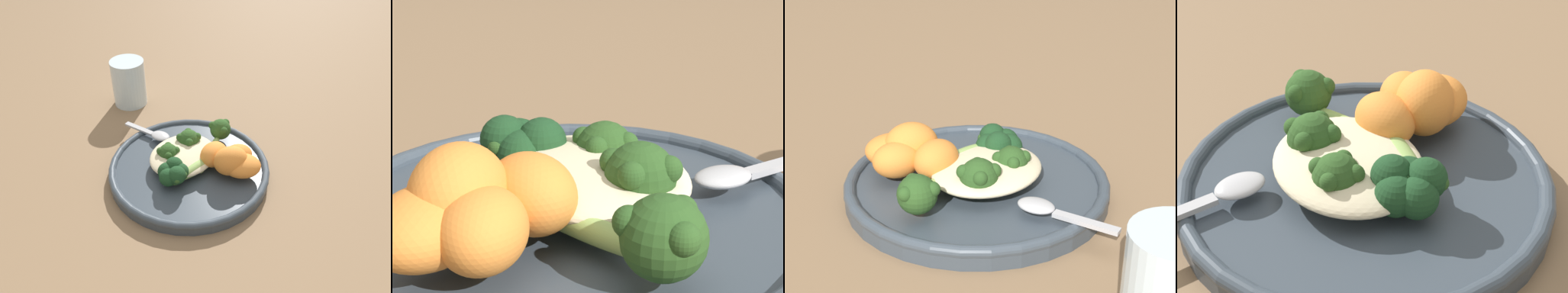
% 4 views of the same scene
% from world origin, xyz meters
% --- Properties ---
extents(ground_plane, '(4.00, 4.00, 0.00)m').
position_xyz_m(ground_plane, '(0.00, 0.00, 0.00)').
color(ground_plane, '#846647').
extents(plate, '(0.26, 0.26, 0.02)m').
position_xyz_m(plate, '(-0.00, -0.01, 0.01)').
color(plate, '#38424C').
rests_on(plate, ground_plane).
extents(quinoa_mound, '(0.12, 0.10, 0.02)m').
position_xyz_m(quinoa_mound, '(-0.00, -0.03, 0.03)').
color(quinoa_mound, beige).
rests_on(quinoa_mound, plate).
extents(broccoli_stalk_0, '(0.12, 0.07, 0.04)m').
position_xyz_m(broccoli_stalk_0, '(-0.08, -0.01, 0.04)').
color(broccoli_stalk_0, '#8EB25B').
rests_on(broccoli_stalk_0, plate).
extents(broccoli_stalk_1, '(0.04, 0.08, 0.04)m').
position_xyz_m(broccoli_stalk_1, '(-0.03, -0.03, 0.04)').
color(broccoli_stalk_1, '#8EB25B').
rests_on(broccoli_stalk_1, plate).
extents(broccoli_stalk_2, '(0.06, 0.09, 0.03)m').
position_xyz_m(broccoli_stalk_2, '(0.01, -0.03, 0.04)').
color(broccoli_stalk_2, '#8EB25B').
rests_on(broccoli_stalk_2, plate).
extents(broccoli_stalk_3, '(0.10, 0.03, 0.03)m').
position_xyz_m(broccoli_stalk_3, '(0.02, 0.01, 0.03)').
color(broccoli_stalk_3, '#8EB25B').
rests_on(broccoli_stalk_3, plate).
extents(sweet_potato_chunk_0, '(0.07, 0.07, 0.05)m').
position_xyz_m(sweet_potato_chunk_0, '(-0.03, 0.05, 0.05)').
color(sweet_potato_chunk_0, orange).
rests_on(sweet_potato_chunk_0, plate).
extents(sweet_potato_chunk_1, '(0.06, 0.06, 0.04)m').
position_xyz_m(sweet_potato_chunk_1, '(-0.05, 0.05, 0.04)').
color(sweet_potato_chunk_1, orange).
rests_on(sweet_potato_chunk_1, plate).
extents(sweet_potato_chunk_2, '(0.08, 0.08, 0.03)m').
position_xyz_m(sweet_potato_chunk_2, '(-0.04, 0.06, 0.04)').
color(sweet_potato_chunk_2, orange).
rests_on(sweet_potato_chunk_2, plate).
extents(sweet_potato_chunk_3, '(0.06, 0.05, 0.04)m').
position_xyz_m(sweet_potato_chunk_3, '(-0.03, 0.02, 0.04)').
color(sweet_potato_chunk_3, orange).
rests_on(sweet_potato_chunk_3, plate).
extents(kale_tuft, '(0.05, 0.05, 0.03)m').
position_xyz_m(kale_tuft, '(0.04, -0.01, 0.04)').
color(kale_tuft, '#193D1E').
rests_on(kale_tuft, plate).
extents(spoon, '(0.03, 0.10, 0.01)m').
position_xyz_m(spoon, '(-0.02, -0.11, 0.03)').
color(spoon, '#B7B7BC').
rests_on(spoon, plate).
extents(water_glass, '(0.07, 0.07, 0.09)m').
position_xyz_m(water_glass, '(-0.08, -0.25, 0.05)').
color(water_glass, silver).
rests_on(water_glass, ground_plane).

